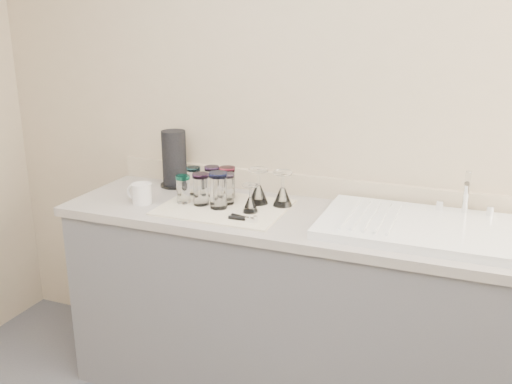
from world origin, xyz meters
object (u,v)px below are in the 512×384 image
at_px(tumbler_teal, 194,180).
at_px(tumbler_magenta, 183,189).
at_px(tumbler_cyan, 212,181).
at_px(goblet_back_left, 258,192).
at_px(paper_towel_roll, 174,159).
at_px(tumbler_extra, 226,188).
at_px(white_mug, 141,194).
at_px(goblet_front_left, 250,203).
at_px(sink_unit, 425,227).
at_px(tumbler_lavender, 218,190).
at_px(goblet_back_right, 283,194).
at_px(tumbler_purple, 227,182).
at_px(tumbler_blue, 201,189).
at_px(can_opener, 243,218).

bearing_deg(tumbler_teal, tumbler_magenta, -82.44).
xyz_separation_m(tumbler_cyan, goblet_back_left, (0.25, -0.03, -0.02)).
bearing_deg(paper_towel_roll, tumbler_magenta, -53.36).
xyz_separation_m(tumbler_extra, white_mug, (-0.37, -0.12, -0.03)).
height_order(goblet_front_left, white_mug, goblet_front_left).
height_order(tumbler_extra, goblet_front_left, tumbler_extra).
bearing_deg(sink_unit, tumbler_cyan, 174.30).
bearing_deg(sink_unit, tumbler_teal, 175.43).
height_order(tumbler_teal, tumbler_lavender, tumbler_lavender).
bearing_deg(goblet_back_right, tumbler_extra, -164.76).
bearing_deg(tumbler_extra, tumbler_teal, 159.81).
height_order(sink_unit, goblet_front_left, sink_unit).
height_order(tumbler_magenta, tumbler_lavender, tumbler_lavender).
bearing_deg(tumbler_lavender, sink_unit, 3.79).
bearing_deg(sink_unit, tumbler_purple, 174.18).
bearing_deg(tumbler_blue, goblet_back_left, 26.17).
distance_m(sink_unit, can_opener, 0.74).
bearing_deg(tumbler_purple, can_opener, -53.59).
distance_m(tumbler_teal, tumbler_purple, 0.17).
height_order(can_opener, paper_towel_roll, paper_towel_roll).
xyz_separation_m(tumbler_teal, paper_towel_roll, (-0.16, 0.11, 0.06)).
bearing_deg(paper_towel_roll, goblet_back_left, -14.02).
height_order(tumbler_cyan, goblet_front_left, tumbler_cyan).
bearing_deg(goblet_back_right, goblet_back_left, -174.57).
xyz_separation_m(tumbler_magenta, tumbler_blue, (0.09, 0.00, 0.01)).
height_order(tumbler_blue, paper_towel_roll, paper_towel_roll).
bearing_deg(sink_unit, paper_towel_roll, 171.22).
relative_size(sink_unit, goblet_back_left, 5.08).
bearing_deg(goblet_back_right, tumbler_cyan, 176.63).
height_order(tumbler_blue, goblet_front_left, tumbler_blue).
bearing_deg(tumbler_magenta, sink_unit, 2.78).
relative_size(tumbler_lavender, goblet_front_left, 1.32).
height_order(tumbler_extra, can_opener, tumbler_extra).
height_order(tumbler_cyan, tumbler_magenta, tumbler_cyan).
relative_size(tumbler_magenta, tumbler_lavender, 0.79).
height_order(tumbler_magenta, tumbler_extra, tumbler_extra).
bearing_deg(tumbler_cyan, tumbler_lavender, -55.71).
bearing_deg(tumbler_purple, tumbler_magenta, -137.11).
height_order(tumbler_lavender, tumbler_extra, tumbler_lavender).
bearing_deg(tumbler_teal, goblet_front_left, -22.34).
bearing_deg(can_opener, goblet_back_left, 95.90).
bearing_deg(goblet_back_right, paper_towel_roll, 169.45).
bearing_deg(goblet_back_right, goblet_front_left, -126.85).
relative_size(tumbler_teal, tumbler_cyan, 0.93).
height_order(tumbler_extra, white_mug, tumbler_extra).
distance_m(tumbler_teal, can_opener, 0.44).
height_order(tumbler_purple, can_opener, tumbler_purple).
relative_size(tumbler_purple, tumbler_extra, 1.03).
xyz_separation_m(tumbler_purple, can_opener, (0.19, -0.26, -0.07)).
xyz_separation_m(goblet_front_left, paper_towel_roll, (-0.51, 0.25, 0.09)).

